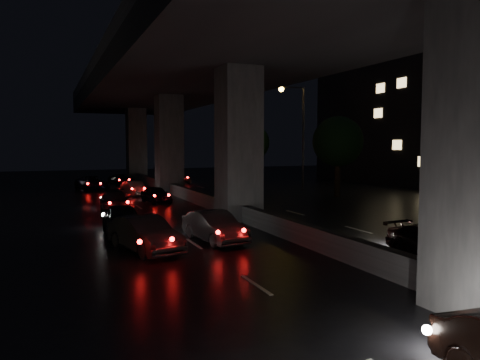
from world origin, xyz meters
TOP-DOWN VIEW (x-y plane):
  - ground at (0.00, 0.00)m, footprint 120.00×120.00m
  - viaduct at (0.00, 5.00)m, footprint 12.00×80.00m
  - median_barrier at (0.00, 5.00)m, footprint 0.45×70.00m
  - building_right_far at (27.00, 20.00)m, footprint 12.00×22.00m
  - tree_c at (11.00, 12.00)m, footprint 3.80×3.80m
  - tree_d at (11.00, 28.00)m, footprint 3.80×3.80m
  - streetlight_far at (10.97, 18.00)m, footprint 2.52×0.44m
  - car_3 at (3.15, -5.49)m, footprint 1.83×3.88m
  - car_4 at (-6.08, -0.58)m, footprint 2.35×4.18m
  - car_5 at (-3.08, 0.10)m, footprint 1.82×3.92m
  - car_6 at (-6.34, 2.96)m, footprint 1.64×3.90m
  - car_7 at (-5.66, 10.83)m, footprint 2.02×4.22m
  - car_8 at (-2.48, 13.85)m, footprint 1.78×3.47m
  - car_9 at (-3.01, 19.27)m, footprint 1.83×3.57m
  - car_10 at (-2.57, 28.93)m, footprint 2.40×4.18m
  - car_11 at (-5.72, 24.65)m, footprint 2.89×4.80m
  - car_12 at (3.07, 28.84)m, footprint 2.28×3.88m

SIDE VIEW (x-z plane):
  - ground at x=0.00m, z-range 0.00..0.00m
  - median_barrier at x=0.00m, z-range 0.00..0.85m
  - car_3 at x=3.15m, z-range 0.00..1.09m
  - car_10 at x=-2.57m, z-range 0.00..1.10m
  - car_9 at x=-3.01m, z-range 0.00..1.12m
  - car_8 at x=-2.48m, z-range 0.00..1.13m
  - car_7 at x=-5.66m, z-range 0.00..1.19m
  - car_12 at x=3.07m, z-range 0.00..1.24m
  - car_5 at x=-3.08m, z-range 0.00..1.24m
  - car_11 at x=-5.72m, z-range 0.00..1.25m
  - car_4 at x=-6.08m, z-range 0.00..1.30m
  - car_6 at x=-6.34m, z-range 0.00..1.32m
  - tree_c at x=11.00m, z-range 1.13..7.26m
  - tree_d at x=11.00m, z-range 1.13..7.26m
  - streetlight_far at x=10.97m, z-range 1.16..10.16m
  - building_right_far at x=27.00m, z-range 0.00..15.00m
  - viaduct at x=0.00m, z-range 3.09..13.59m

